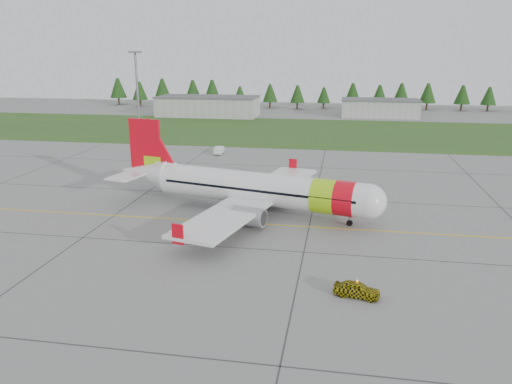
# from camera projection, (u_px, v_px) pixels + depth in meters

# --- Properties ---
(ground) EXTENTS (320.00, 320.00, 0.00)m
(ground) POSITION_uv_depth(u_px,v_px,m) (211.00, 246.00, 53.93)
(ground) COLOR gray
(ground) RESTS_ON ground
(aircraft) EXTENTS (36.95, 34.73, 11.37)m
(aircraft) POSITION_uv_depth(u_px,v_px,m) (253.00, 188.00, 64.32)
(aircraft) COLOR silver
(aircraft) RESTS_ON ground
(follow_me_car) EXTENTS (1.62, 1.82, 3.95)m
(follow_me_car) POSITION_uv_depth(u_px,v_px,m) (358.00, 275.00, 42.31)
(follow_me_car) COLOR #CAB60B
(follow_me_car) RESTS_ON ground
(service_van) EXTENTS (1.69, 1.61, 4.59)m
(service_van) POSITION_uv_depth(u_px,v_px,m) (219.00, 143.00, 102.13)
(service_van) COLOR silver
(service_van) RESTS_ON ground
(grass_strip) EXTENTS (320.00, 50.00, 0.03)m
(grass_strip) POSITION_uv_depth(u_px,v_px,m) (291.00, 131.00, 131.69)
(grass_strip) COLOR #30561E
(grass_strip) RESTS_ON ground
(taxi_guideline) EXTENTS (120.00, 0.25, 0.02)m
(taxi_guideline) POSITION_uv_depth(u_px,v_px,m) (228.00, 222.00, 61.51)
(taxi_guideline) COLOR gold
(taxi_guideline) RESTS_ON ground
(hangar_west) EXTENTS (32.00, 14.00, 6.00)m
(hangar_west) POSITION_uv_depth(u_px,v_px,m) (208.00, 107.00, 162.37)
(hangar_west) COLOR #A8A8A3
(hangar_west) RESTS_ON ground
(hangar_east) EXTENTS (24.00, 12.00, 5.20)m
(hangar_east) POSITION_uv_depth(u_px,v_px,m) (380.00, 108.00, 161.01)
(hangar_east) COLOR #A8A8A3
(hangar_east) RESTS_ON ground
(floodlight_mast) EXTENTS (0.50, 0.50, 20.00)m
(floodlight_mast) POSITION_uv_depth(u_px,v_px,m) (138.00, 99.00, 111.48)
(floodlight_mast) COLOR slate
(floodlight_mast) RESTS_ON ground
(treeline) EXTENTS (160.00, 8.00, 10.00)m
(treeline) POSITION_uv_depth(u_px,v_px,m) (307.00, 95.00, 183.44)
(treeline) COLOR #1C3F14
(treeline) RESTS_ON ground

